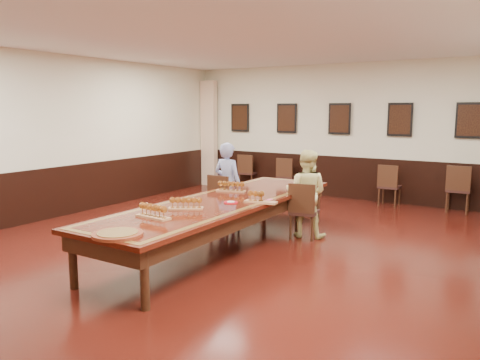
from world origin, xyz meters
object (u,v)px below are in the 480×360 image
Objects in this scene: spare_chair_d at (458,189)px; conference_table at (223,209)px; spare_chair_a at (248,172)px; spare_chair_c at (390,185)px; chair_man at (225,200)px; spare_chair_b at (287,175)px; carved_platter at (118,234)px; chair_woman at (304,210)px; person_woman at (306,193)px; person_man at (228,184)px.

spare_chair_d reaches higher than conference_table.
spare_chair_a reaches higher than spare_chair_c.
chair_man reaches higher than spare_chair_b.
conference_table is 8.02× the size of carved_platter.
carved_platter is at bearing 67.38° from spare_chair_d.
spare_chair_d is (3.45, 3.58, 0.01)m from chair_man.
chair_woman is 0.64× the size of person_woman.
carved_platter is (2.65, -7.14, 0.30)m from spare_chair_a.
spare_chair_a is 1.02× the size of spare_chair_b.
chair_woman is at bearing 179.76° from person_man.
person_man is 1.04× the size of person_woman.
chair_man is 1.38m from conference_table.
spare_chair_d is 0.67× the size of person_woman.
spare_chair_d is at bearing 171.85° from spare_chair_b.
spare_chair_d is at bearing 70.15° from carved_platter.
chair_man reaches higher than spare_chair_c.
carved_platter reaches higher than conference_table.
chair_man is 1.03× the size of spare_chair_a.
carved_platter is (-0.65, -3.50, 0.30)m from chair_woman.
carved_platter is at bearing 106.01° from person_man.
chair_man is 4.98m from spare_chair_d.
spare_chair_b reaches higher than conference_table.
spare_chair_b is 0.62× the size of person_woman.
spare_chair_c is 3.35m from person_woman.
chair_man is 0.19× the size of conference_table.
spare_chair_c is 0.19× the size of conference_table.
spare_chair_a is 0.19× the size of conference_table.
carved_platter is at bearing 80.92° from spare_chair_c.
spare_chair_c is (0.51, 3.39, -0.01)m from chair_woman.
spare_chair_a is at bearing 110.35° from carved_platter.
person_man is 0.31× the size of conference_table.
person_man is at bearing -12.28° from chair_woman.
person_woman is at bearing 126.13° from spare_chair_a.
person_man is at bearing 109.14° from spare_chair_a.
spare_chair_d reaches higher than chair_man.
spare_chair_b is (-0.56, 3.66, -0.02)m from chair_man.
spare_chair_b is 0.59× the size of person_man.
person_woman reaches higher than spare_chair_d.
spare_chair_b is 0.98× the size of spare_chair_c.
person_man is (-1.56, 0.05, 0.30)m from chair_woman.
chair_woman is at bearing 81.85° from spare_chair_c.
carved_platter is at bearing 103.69° from spare_chair_a.
spare_chair_a is 0.64× the size of person_woman.
chair_woman is 3.57m from carved_platter.
conference_table is at bearing 45.56° from chair_woman.
chair_man is 1.54× the size of carved_platter.
spare_chair_c is at bearing 80.44° from carved_platter.
person_woman is 1.54m from conference_table.
conference_table is at bearing 48.18° from person_woman.
chair_woman reaches higher than carved_platter.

